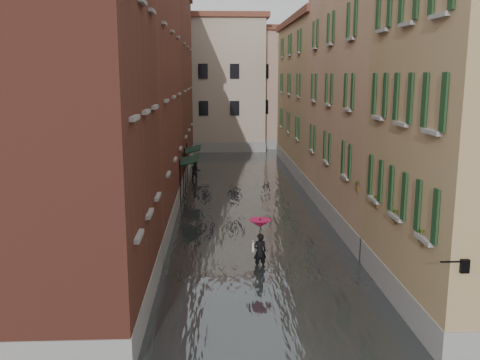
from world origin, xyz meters
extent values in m
plane|color=#5A5A5C|center=(0.00, 0.00, 0.00)|extent=(120.00, 120.00, 0.00)
cube|color=#404647|center=(0.00, 13.00, 0.10)|extent=(10.00, 60.00, 0.20)
cube|color=brown|center=(-7.00, -2.00, 6.50)|extent=(6.00, 8.00, 13.00)
cube|color=maroon|center=(-7.00, 9.00, 6.25)|extent=(6.00, 14.00, 12.50)
cube|color=brown|center=(-7.00, 24.00, 7.00)|extent=(6.00, 16.00, 14.00)
cube|color=tan|center=(7.00, 9.00, 6.50)|extent=(6.00, 14.00, 13.00)
cube|color=#95814D|center=(7.00, 24.00, 5.75)|extent=(6.00, 16.00, 11.50)
cube|color=#B19E8D|center=(-3.00, 38.00, 6.50)|extent=(12.00, 9.00, 13.00)
cube|color=tan|center=(6.00, 40.00, 6.00)|extent=(10.00, 9.00, 12.00)
cube|color=black|center=(-3.45, 14.00, 2.55)|extent=(1.09, 2.99, 0.31)
cylinder|color=black|center=(-3.95, 12.50, 1.40)|extent=(0.06, 0.06, 2.80)
cylinder|color=black|center=(-3.95, 15.50, 1.40)|extent=(0.06, 0.06, 2.80)
cube|color=black|center=(-3.45, 18.79, 2.55)|extent=(1.09, 2.78, 0.31)
cylinder|color=black|center=(-3.95, 17.40, 1.40)|extent=(0.06, 0.06, 2.80)
cylinder|color=black|center=(-3.95, 20.18, 1.40)|extent=(0.06, 0.06, 2.80)
cylinder|color=black|center=(4.05, -6.00, 3.10)|extent=(0.60, 0.05, 0.05)
cube|color=black|center=(4.35, -6.00, 3.00)|extent=(0.22, 0.22, 0.35)
cube|color=beige|center=(4.35, -6.00, 3.00)|extent=(0.14, 0.14, 0.24)
cube|color=brown|center=(4.12, -4.17, 3.15)|extent=(0.22, 0.85, 0.18)
imported|color=#265926|center=(4.12, -4.17, 3.57)|extent=(0.59, 0.51, 0.66)
cube|color=brown|center=(4.12, -1.92, 3.15)|extent=(0.22, 0.85, 0.18)
imported|color=#265926|center=(4.12, -1.92, 3.57)|extent=(0.59, 0.51, 0.66)
cube|color=brown|center=(4.12, 0.13, 3.15)|extent=(0.22, 0.85, 0.18)
imported|color=#265926|center=(4.12, 0.13, 3.57)|extent=(0.59, 0.51, 0.66)
cube|color=brown|center=(4.12, 2.80, 3.15)|extent=(0.22, 0.85, 0.18)
imported|color=#265926|center=(4.12, 2.80, 3.57)|extent=(0.59, 0.51, 0.66)
imported|color=black|center=(-0.11, 1.89, 0.75)|extent=(0.61, 0.47, 1.50)
cube|color=beige|center=(-0.39, 1.94, 0.95)|extent=(0.08, 0.30, 0.38)
cylinder|color=black|center=(-0.11, 1.89, 1.35)|extent=(0.02, 0.02, 1.00)
cone|color=#B40C3D|center=(-0.11, 1.89, 1.92)|extent=(0.92, 0.92, 0.28)
imported|color=black|center=(-3.32, 19.87, 0.77)|extent=(0.86, 0.74, 1.53)
camera|label=1|loc=(-1.82, -18.43, 7.69)|focal=40.00mm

